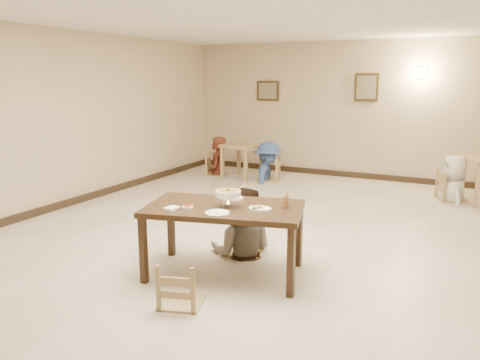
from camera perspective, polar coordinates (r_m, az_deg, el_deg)
The scene contains 27 objects.
floor at distance 6.24m, azimuth 3.85°, elevation -8.18°, with size 10.00×10.00×0.00m, color beige.
ceiling at distance 5.91m, azimuth 4.29°, elevation 20.24°, with size 10.00×10.00×0.00m, color silver.
wall_back at distance 10.67m, azimuth 14.52°, elevation 8.20°, with size 10.00×10.00×0.00m, color #C5AF8F.
wall_left at distance 8.28m, azimuth -22.63°, elevation 6.62°, with size 10.00×10.00×0.00m, color #C5AF8F.
baseboard_back at distance 10.82m, azimuth 14.08°, elevation 0.58°, with size 8.00×0.06×0.12m, color black.
baseboard_left at distance 8.50m, azimuth -21.70°, elevation -3.07°, with size 0.06×10.00×0.12m, color black.
picture_a at distance 11.28m, azimuth 3.41°, elevation 10.79°, with size 0.55×0.04×0.45m.
picture_b at distance 10.58m, azimuth 15.15°, elevation 10.85°, with size 0.50×0.04×0.60m.
wall_sconce at distance 10.42m, azimuth 21.31°, elevation 12.09°, with size 0.16×0.05×0.22m, color #FFD88C.
main_table at distance 5.19m, azimuth -1.92°, elevation -4.04°, with size 1.89×1.35×0.80m.
chair_far at distance 5.94m, azimuth 0.57°, elevation -4.26°, with size 0.46×0.46×0.98m.
chair_near at distance 4.63m, azimuth -7.26°, elevation -9.92°, with size 0.41×0.41×0.87m.
main_diner at distance 5.79m, azimuth 0.24°, elevation -0.89°, with size 0.84×0.65×1.72m, color gray.
curry_warmer at distance 5.10m, azimuth -1.45°, elevation -1.67°, with size 0.31×0.28×0.25m.
rice_plate_far at distance 5.47m, azimuth -1.10°, elevation -2.14°, with size 0.30×0.30×0.07m.
rice_plate_near at distance 4.86m, azimuth -2.81°, elevation -4.02°, with size 0.26×0.26×0.06m.
fried_plate at distance 5.01m, azimuth 2.44°, elevation -3.44°, with size 0.25×0.25×0.06m.
chili_dish at distance 5.11m, azimuth -6.41°, elevation -3.27°, with size 0.12×0.12×0.03m.
napkin_cutlery at distance 5.07m, azimuth -8.30°, elevation -3.45°, with size 0.16×0.23×0.03m.
drink_glass at distance 5.11m, azimuth 5.48°, elevation -2.55°, with size 0.08×0.08×0.16m.
bg_table_left at distance 10.43m, azimuth 0.27°, elevation 3.64°, with size 0.86×0.86×0.76m.
bg_chair_ll at distance 10.74m, azimuth -2.84°, elevation 3.17°, with size 0.46×0.46×0.98m.
bg_chair_lr at distance 10.15m, azimuth 3.49°, elevation 2.67°, with size 0.47×0.47×0.99m.
bg_chair_rl at distance 9.31m, azimuth 24.65°, elevation 0.81°, with size 0.48×0.48×1.03m.
bg_diner_a at distance 10.69m, azimuth -2.86°, elevation 5.30°, with size 0.65×0.43×1.78m, color #502116.
bg_diner_b at distance 10.10m, azimuth 3.51°, elevation 4.72°, with size 1.11×0.64×1.72m, color #425D9A.
bg_diner_c at distance 9.26m, azimuth 24.82°, elevation 2.78°, with size 0.82×0.53×1.67m, color silver.
Camera 1 is at (2.23, -5.41, 2.17)m, focal length 35.00 mm.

